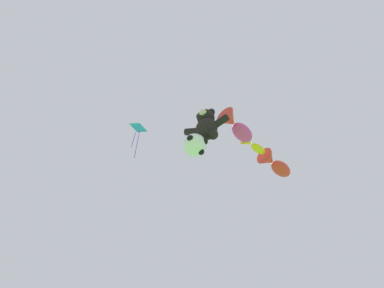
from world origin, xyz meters
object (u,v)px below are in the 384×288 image
soccer_ball_kite (195,145)px  fish_kite_goldfin (253,145)px  teddy_bear_kite (206,125)px  fish_kite_crimson (275,164)px  fish_kite_magenta (236,126)px  diamond_kite (138,131)px

soccer_ball_kite → fish_kite_goldfin: (2.00, 2.88, 2.33)m
teddy_bear_kite → fish_kite_crimson: (2.18, 4.51, 1.07)m
fish_kite_magenta → fish_kite_goldfin: 1.60m
teddy_bear_kite → soccer_ball_kite: (-0.52, -0.11, -1.29)m
soccer_ball_kite → fish_kite_crimson: size_ratio=0.47×
fish_kite_crimson → diamond_kite: size_ratio=0.74×
soccer_ball_kite → teddy_bear_kite: bearing=11.6°
fish_kite_crimson → diamond_kite: (-6.07, -4.41, 0.91)m
fish_kite_magenta → fish_kite_goldfin: size_ratio=1.45×
fish_kite_goldfin → diamond_kite: diamond_kite is taller
fish_kite_goldfin → fish_kite_crimson: bearing=68.1°
fish_kite_goldfin → fish_kite_crimson: fish_kite_crimson is taller
teddy_bear_kite → fish_kite_goldfin: fish_kite_goldfin is taller
fish_kite_magenta → soccer_ball_kite: bearing=-140.0°
teddy_bear_kite → diamond_kite: bearing=178.5°
teddy_bear_kite → fish_kite_crimson: bearing=64.2°
teddy_bear_kite → fish_kite_magenta: (1.08, 1.24, 0.94)m
fish_kite_crimson → fish_kite_goldfin: bearing=-111.9°
fish_kite_goldfin → soccer_ball_kite: bearing=-124.8°
fish_kite_magenta → diamond_kite: bearing=-167.1°
fish_kite_goldfin → teddy_bear_kite: bearing=-118.1°
fish_kite_magenta → fish_kite_crimson: bearing=71.4°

